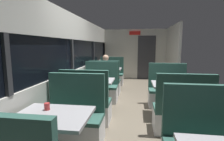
{
  "coord_description": "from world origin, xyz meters",
  "views": [
    {
      "loc": [
        0.08,
        -3.93,
        1.55
      ],
      "look_at": [
        -0.55,
        0.61,
        0.89
      ],
      "focal_mm": 27.64,
      "sensor_mm": 36.0,
      "label": 1
    }
  ],
  "objects_px": {
    "bench_mid_window_facing_entry": "(101,89)",
    "dining_table_rear_aisle": "(174,88)",
    "bench_far_window_facing_entry": "(111,76)",
    "bench_far_window_facing_end": "(105,84)",
    "bench_rear_aisle_facing_end": "(181,115)",
    "dining_table_near_window": "(53,122)",
    "bench_rear_aisle_facing_entry": "(167,94)",
    "dining_table_far_window": "(109,71)",
    "seated_passenger": "(106,77)",
    "dining_table_mid_window": "(95,84)",
    "bench_mid_window_facing_end": "(87,106)",
    "bench_near_window_facing_entry": "(74,122)",
    "coffee_cup_primary": "(47,106)"
  },
  "relations": [
    {
      "from": "bench_mid_window_facing_end",
      "to": "bench_rear_aisle_facing_entry",
      "type": "bearing_deg",
      "value": 33.81
    },
    {
      "from": "seated_passenger",
      "to": "dining_table_far_window",
      "type": "bearing_deg",
      "value": 90.0
    },
    {
      "from": "dining_table_rear_aisle",
      "to": "bench_rear_aisle_facing_end",
      "type": "bearing_deg",
      "value": -90.0
    },
    {
      "from": "dining_table_mid_window",
      "to": "bench_far_window_facing_entry",
      "type": "height_order",
      "value": "bench_far_window_facing_entry"
    },
    {
      "from": "dining_table_far_window",
      "to": "dining_table_rear_aisle",
      "type": "bearing_deg",
      "value": -52.32
    },
    {
      "from": "dining_table_mid_window",
      "to": "bench_mid_window_facing_entry",
      "type": "relative_size",
      "value": 0.82
    },
    {
      "from": "bench_rear_aisle_facing_end",
      "to": "seated_passenger",
      "type": "xyz_separation_m",
      "value": [
        -1.79,
        2.39,
        0.21
      ]
    },
    {
      "from": "dining_table_near_window",
      "to": "dining_table_far_window",
      "type": "distance_m",
      "value": 4.24
    },
    {
      "from": "bench_far_window_facing_entry",
      "to": "dining_table_far_window",
      "type": "bearing_deg",
      "value": -90.0
    },
    {
      "from": "bench_far_window_facing_entry",
      "to": "dining_table_rear_aisle",
      "type": "bearing_deg",
      "value": -59.32
    },
    {
      "from": "dining_table_mid_window",
      "to": "dining_table_rear_aisle",
      "type": "relative_size",
      "value": 1.0
    },
    {
      "from": "dining_table_near_window",
      "to": "coffee_cup_primary",
      "type": "relative_size",
      "value": 10.0
    },
    {
      "from": "bench_mid_window_facing_entry",
      "to": "dining_table_rear_aisle",
      "type": "distance_m",
      "value": 2.03
    },
    {
      "from": "bench_rear_aisle_facing_entry",
      "to": "dining_table_near_window",
      "type": "bearing_deg",
      "value": -124.37
    },
    {
      "from": "dining_table_mid_window",
      "to": "bench_mid_window_facing_entry",
      "type": "height_order",
      "value": "bench_mid_window_facing_entry"
    },
    {
      "from": "bench_mid_window_facing_end",
      "to": "seated_passenger",
      "type": "distance_m",
      "value": 2.2
    },
    {
      "from": "dining_table_mid_window",
      "to": "bench_far_window_facing_entry",
      "type": "distance_m",
      "value": 2.83
    },
    {
      "from": "bench_mid_window_facing_end",
      "to": "seated_passenger",
      "type": "xyz_separation_m",
      "value": [
        0.0,
        2.19,
        0.21
      ]
    },
    {
      "from": "dining_table_near_window",
      "to": "bench_mid_window_facing_entry",
      "type": "height_order",
      "value": "bench_mid_window_facing_entry"
    },
    {
      "from": "bench_rear_aisle_facing_entry",
      "to": "bench_near_window_facing_entry",
      "type": "bearing_deg",
      "value": -133.03
    },
    {
      "from": "dining_table_mid_window",
      "to": "bench_mid_window_facing_end",
      "type": "xyz_separation_m",
      "value": [
        0.0,
        -0.7,
        -0.31
      ]
    },
    {
      "from": "bench_rear_aisle_facing_entry",
      "to": "dining_table_rear_aisle",
      "type": "bearing_deg",
      "value": -90.0
    },
    {
      "from": "bench_mid_window_facing_entry",
      "to": "bench_rear_aisle_facing_entry",
      "type": "distance_m",
      "value": 1.8
    },
    {
      "from": "bench_near_window_facing_entry",
      "to": "bench_rear_aisle_facing_end",
      "type": "relative_size",
      "value": 1.0
    },
    {
      "from": "bench_far_window_facing_end",
      "to": "seated_passenger",
      "type": "bearing_deg",
      "value": 90.0
    },
    {
      "from": "dining_table_near_window",
      "to": "bench_far_window_facing_entry",
      "type": "xyz_separation_m",
      "value": [
        0.0,
        4.93,
        -0.31
      ]
    },
    {
      "from": "dining_table_near_window",
      "to": "dining_table_rear_aisle",
      "type": "height_order",
      "value": "same"
    },
    {
      "from": "dining_table_near_window",
      "to": "dining_table_rear_aisle",
      "type": "bearing_deg",
      "value": 46.97
    },
    {
      "from": "bench_near_window_facing_entry",
      "to": "bench_mid_window_facing_entry",
      "type": "bearing_deg",
      "value": 90.0
    },
    {
      "from": "dining_table_near_window",
      "to": "dining_table_far_window",
      "type": "relative_size",
      "value": 1.0
    },
    {
      "from": "bench_far_window_facing_entry",
      "to": "dining_table_rear_aisle",
      "type": "relative_size",
      "value": 1.22
    },
    {
      "from": "dining_table_near_window",
      "to": "dining_table_mid_window",
      "type": "relative_size",
      "value": 1.0
    },
    {
      "from": "dining_table_near_window",
      "to": "bench_rear_aisle_facing_entry",
      "type": "bearing_deg",
      "value": 55.63
    },
    {
      "from": "bench_near_window_facing_entry",
      "to": "seated_passenger",
      "type": "xyz_separation_m",
      "value": [
        0.0,
        2.91,
        0.21
      ]
    },
    {
      "from": "dining_table_far_window",
      "to": "bench_far_window_facing_entry",
      "type": "xyz_separation_m",
      "value": [
        0.0,
        0.7,
        -0.31
      ]
    },
    {
      "from": "bench_near_window_facing_entry",
      "to": "bench_mid_window_facing_entry",
      "type": "xyz_separation_m",
      "value": [
        0.0,
        2.12,
        0.0
      ]
    },
    {
      "from": "bench_far_window_facing_end",
      "to": "bench_rear_aisle_facing_end",
      "type": "height_order",
      "value": "same"
    },
    {
      "from": "bench_mid_window_facing_entry",
      "to": "bench_far_window_facing_end",
      "type": "bearing_deg",
      "value": 90.0
    },
    {
      "from": "bench_mid_window_facing_entry",
      "to": "bench_far_window_facing_entry",
      "type": "bearing_deg",
      "value": 90.0
    },
    {
      "from": "bench_rear_aisle_facing_end",
      "to": "dining_table_rear_aisle",
      "type": "bearing_deg",
      "value": 90.0
    },
    {
      "from": "dining_table_far_window",
      "to": "bench_rear_aisle_facing_entry",
      "type": "xyz_separation_m",
      "value": [
        1.79,
        -1.62,
        -0.31
      ]
    },
    {
      "from": "bench_far_window_facing_entry",
      "to": "bench_far_window_facing_end",
      "type": "bearing_deg",
      "value": -90.0
    },
    {
      "from": "dining_table_near_window",
      "to": "bench_mid_window_facing_entry",
      "type": "xyz_separation_m",
      "value": [
        0.0,
        2.82,
        -0.31
      ]
    },
    {
      "from": "dining_table_near_window",
      "to": "dining_table_far_window",
      "type": "bearing_deg",
      "value": 90.0
    },
    {
      "from": "coffee_cup_primary",
      "to": "dining_table_far_window",
      "type": "bearing_deg",
      "value": 88.13
    },
    {
      "from": "bench_near_window_facing_entry",
      "to": "seated_passenger",
      "type": "relative_size",
      "value": 0.87
    },
    {
      "from": "dining_table_near_window",
      "to": "bench_mid_window_facing_entry",
      "type": "distance_m",
      "value": 2.83
    },
    {
      "from": "dining_table_far_window",
      "to": "coffee_cup_primary",
      "type": "distance_m",
      "value": 4.11
    },
    {
      "from": "dining_table_mid_window",
      "to": "bench_mid_window_facing_end",
      "type": "height_order",
      "value": "bench_mid_window_facing_end"
    },
    {
      "from": "bench_far_window_facing_end",
      "to": "bench_rear_aisle_facing_end",
      "type": "relative_size",
      "value": 1.0
    }
  ]
}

